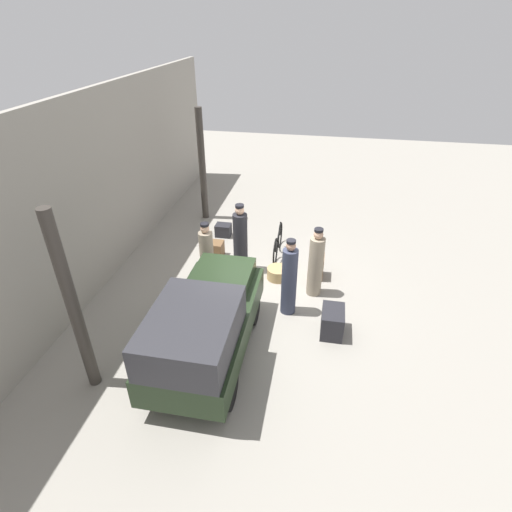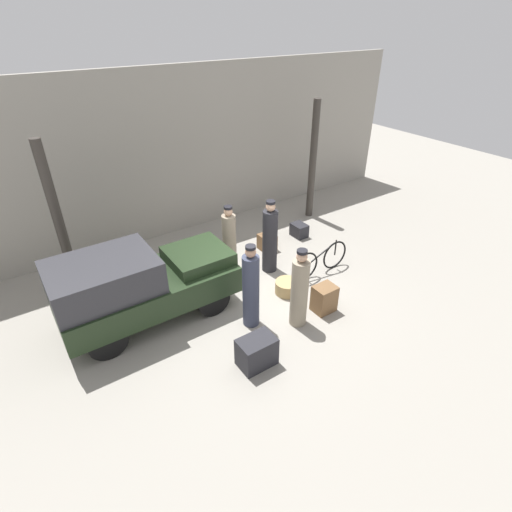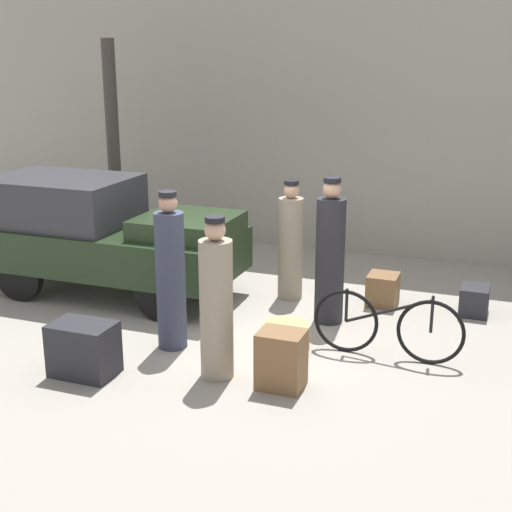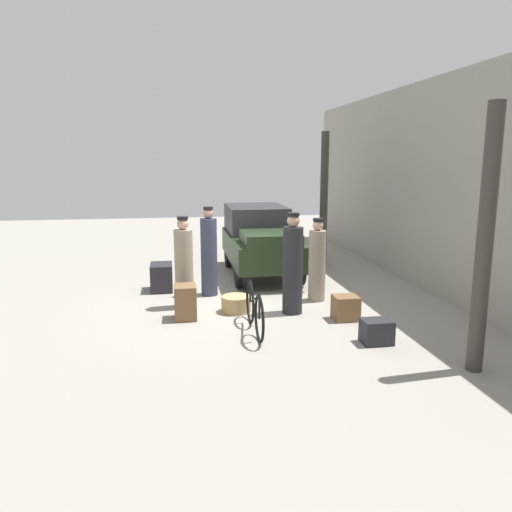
# 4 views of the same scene
# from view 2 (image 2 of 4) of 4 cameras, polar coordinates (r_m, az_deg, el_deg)

# --- Properties ---
(ground_plane) EXTENTS (30.00, 30.00, 0.00)m
(ground_plane) POSITION_cam_2_polar(r_m,az_deg,el_deg) (9.18, -0.33, -5.97)
(ground_plane) COLOR gray
(station_building_facade) EXTENTS (16.00, 0.15, 4.50)m
(station_building_facade) POSITION_cam_2_polar(r_m,az_deg,el_deg) (11.40, -12.25, 13.83)
(station_building_facade) COLOR gray
(station_building_facade) RESTS_ON ground
(canopy_pillar_left) EXTENTS (0.22, 0.22, 3.55)m
(canopy_pillar_left) POSITION_cam_2_polar(r_m,az_deg,el_deg) (9.50, -26.36, 4.40)
(canopy_pillar_left) COLOR #38332D
(canopy_pillar_left) RESTS_ON ground
(canopy_pillar_right) EXTENTS (0.22, 0.22, 3.55)m
(canopy_pillar_right) POSITION_cam_2_polar(r_m,az_deg,el_deg) (12.36, 8.12, 13.29)
(canopy_pillar_right) COLOR #38332D
(canopy_pillar_right) RESTS_ON ground
(truck) EXTENTS (3.60, 1.57, 1.65)m
(truck) POSITION_cam_2_polar(r_m,az_deg,el_deg) (8.40, -16.41, -3.85)
(truck) COLOR black
(truck) RESTS_ON ground
(bicycle) EXTENTS (1.72, 0.04, 0.81)m
(bicycle) POSITION_cam_2_polar(r_m,az_deg,el_deg) (9.90, 9.18, -0.62)
(bicycle) COLOR black
(bicycle) RESTS_ON ground
(wicker_basket) EXTENTS (0.56, 0.56, 0.30)m
(wicker_basket) POSITION_cam_2_polar(r_m,az_deg,el_deg) (9.28, 4.46, -4.45)
(wicker_basket) COLOR tan
(wicker_basket) RESTS_ON ground
(porter_standing_middle) EXTENTS (0.35, 0.35, 1.77)m
(porter_standing_middle) POSITION_cam_2_polar(r_m,az_deg,el_deg) (8.07, 6.22, -4.99)
(porter_standing_middle) COLOR gray
(porter_standing_middle) RESTS_ON ground
(conductor_in_dark_uniform) EXTENTS (0.34, 0.34, 1.68)m
(conductor_in_dark_uniform) POSITION_cam_2_polar(r_m,az_deg,el_deg) (9.89, -3.83, 2.32)
(conductor_in_dark_uniform) COLOR gray
(conductor_in_dark_uniform) RESTS_ON ground
(porter_lifting_near_truck) EXTENTS (0.37, 0.37, 1.88)m
(porter_lifting_near_truck) POSITION_cam_2_polar(r_m,az_deg,el_deg) (9.70, 2.00, 2.40)
(porter_lifting_near_truck) COLOR #232328
(porter_lifting_near_truck) RESTS_ON ground
(porter_with_bicycle) EXTENTS (0.34, 0.34, 1.87)m
(porter_with_bicycle) POSITION_cam_2_polar(r_m,az_deg,el_deg) (7.98, -0.74, -4.77)
(porter_with_bicycle) COLOR #33384C
(porter_with_bicycle) RESTS_ON ground
(trunk_wicker_pale) EXTENTS (0.36, 0.46, 0.38)m
(trunk_wicker_pale) POSITION_cam_2_polar(r_m,az_deg,el_deg) (11.63, 6.19, 3.69)
(trunk_wicker_pale) COLOR #232328
(trunk_wicker_pale) RESTS_ON ground
(suitcase_small_leather) EXTENTS (0.68, 0.47, 0.59)m
(suitcase_small_leather) POSITION_cam_2_polar(r_m,az_deg,el_deg) (7.49, 0.10, -13.54)
(suitcase_small_leather) COLOR #232328
(suitcase_small_leather) RESTS_ON ground
(trunk_large_brown) EXTENTS (0.47, 0.39, 0.62)m
(trunk_large_brown) POSITION_cam_2_polar(r_m,az_deg,el_deg) (8.78, 9.72, -6.02)
(trunk_large_brown) COLOR brown
(trunk_large_brown) RESTS_ON ground
(trunk_umber_medium) EXTENTS (0.40, 0.44, 0.43)m
(trunk_umber_medium) POSITION_cam_2_polar(r_m,az_deg,el_deg) (10.90, 1.60, 1.99)
(trunk_umber_medium) COLOR brown
(trunk_umber_medium) RESTS_ON ground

